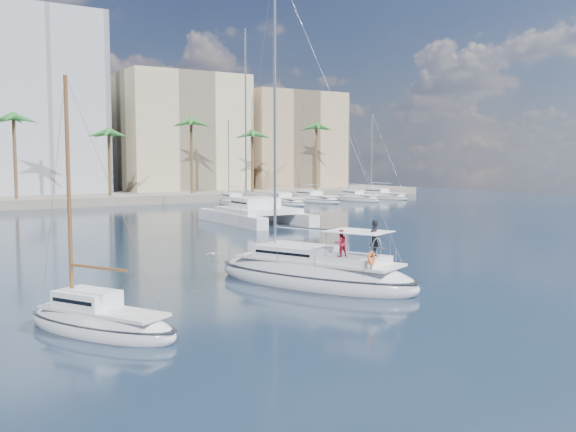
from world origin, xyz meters
TOP-DOWN VIEW (x-y plane):
  - ground at (0.00, 0.00)m, footprint 160.00×160.00m
  - quay at (0.00, 61.00)m, footprint 120.00×14.00m
  - building_beige at (22.00, 70.00)m, footprint 20.00×14.00m
  - building_tan_right at (42.00, 68.00)m, footprint 18.00×12.00m
  - palm_centre at (0.00, 57.00)m, footprint 3.60×3.60m
  - palm_right at (34.00, 57.00)m, footprint 3.60×3.60m
  - main_sloop at (-1.80, -3.66)m, footprint 7.90×12.15m
  - small_sloop at (-13.59, -6.92)m, footprint 5.23×7.14m
  - catamaran at (10.96, 24.95)m, footprint 7.04×13.47m
  - seagull at (-2.50, 6.72)m, footprint 1.02×0.44m
  - moored_yacht_a at (20.00, 47.00)m, footprint 3.37×9.52m
  - moored_yacht_b at (26.50, 45.00)m, footprint 3.32×10.83m
  - moored_yacht_c at (33.00, 47.00)m, footprint 3.98×12.33m
  - moored_yacht_d at (39.50, 45.00)m, footprint 3.52×9.55m
  - moored_yacht_e at (46.00, 47.00)m, footprint 4.61×11.11m

SIDE VIEW (x-z plane):
  - ground at x=0.00m, z-range 0.00..0.00m
  - moored_yacht_a at x=20.00m, z-range -5.95..5.95m
  - moored_yacht_b at x=26.50m, z-range -6.86..6.86m
  - moored_yacht_c at x=33.00m, z-range -7.77..7.77m
  - moored_yacht_d at x=39.50m, z-range -5.95..5.95m
  - moored_yacht_e at x=46.00m, z-range -6.86..6.86m
  - seagull at x=-2.50m, z-range 0.21..0.40m
  - small_sloop at x=-13.59m, z-range -4.60..5.38m
  - main_sloop at x=-1.80m, z-range -8.10..9.16m
  - quay at x=0.00m, z-range 0.00..1.20m
  - catamaran at x=10.96m, z-range -8.42..10.77m
  - building_tan_right at x=42.00m, z-range 0.00..18.00m
  - building_beige at x=22.00m, z-range 0.00..20.00m
  - palm_centre at x=0.00m, z-range 4.13..16.43m
  - palm_right at x=34.00m, z-range 4.13..16.43m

